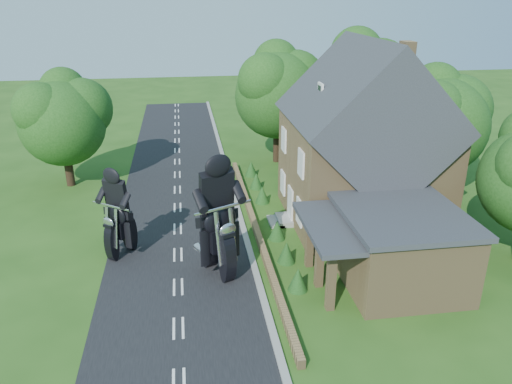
{
  "coord_description": "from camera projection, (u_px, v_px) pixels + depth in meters",
  "views": [
    {
      "loc": [
        0.64,
        -19.58,
        12.44
      ],
      "look_at": [
        4.16,
        4.0,
        2.8
      ],
      "focal_mm": 35.0,
      "sensor_mm": 36.0,
      "label": 1
    }
  ],
  "objects": [
    {
      "name": "shrub_b",
      "position": [
        286.0,
        252.0,
        24.42
      ],
      "size": [
        0.9,
        0.9,
        1.1
      ],
      "primitive_type": "cone",
      "color": "#163E13",
      "rests_on": "ground"
    },
    {
      "name": "tree_behind_left",
      "position": [
        283.0,
        88.0,
        37.2
      ],
      "size": [
        6.94,
        6.4,
        9.16
      ],
      "color": "black",
      "rests_on": "ground"
    },
    {
      "name": "shrub_f",
      "position": [
        251.0,
        169.0,
        35.88
      ],
      "size": [
        0.9,
        0.9,
        1.1
      ],
      "primitive_type": "cone",
      "color": "#163E13",
      "rests_on": "ground"
    },
    {
      "name": "annex",
      "position": [
        397.0,
        246.0,
        22.48
      ],
      "size": [
        7.05,
        5.94,
        3.44
      ],
      "color": "olive",
      "rests_on": "ground"
    },
    {
      "name": "kerb",
      "position": [
        258.0,
        280.0,
        23.0
      ],
      "size": [
        0.3,
        80.0,
        0.12
      ],
      "primitive_type": "cube",
      "color": "gray",
      "rests_on": "ground"
    },
    {
      "name": "tree_far_road",
      "position": [
        67.0,
        115.0,
        32.71
      ],
      "size": [
        6.08,
        5.6,
        7.84
      ],
      "color": "black",
      "rests_on": "ground"
    },
    {
      "name": "shrub_e",
      "position": [
        256.0,
        181.0,
        33.59
      ],
      "size": [
        0.9,
        0.9,
        1.1
      ],
      "primitive_type": "cone",
      "color": "#163E13",
      "rests_on": "ground"
    },
    {
      "name": "house",
      "position": [
        363.0,
        147.0,
        27.84
      ],
      "size": [
        9.54,
        8.64,
        10.24
      ],
      "color": "olive",
      "rests_on": "ground"
    },
    {
      "name": "tree_house_right",
      "position": [
        445.0,
        117.0,
        30.76
      ],
      "size": [
        6.51,
        6.0,
        8.4
      ],
      "color": "black",
      "rests_on": "ground"
    },
    {
      "name": "ground",
      "position": [
        178.0,
        287.0,
        22.53
      ],
      "size": [
        120.0,
        120.0,
        0.0
      ],
      "primitive_type": "plane",
      "color": "#234A14",
      "rests_on": "ground"
    },
    {
      "name": "motorcycle_lead",
      "position": [
        219.0,
        257.0,
        23.28
      ],
      "size": [
        1.25,
        1.94,
        1.79
      ],
      "primitive_type": null,
      "rotation": [
        0.0,
        0.0,
        3.58
      ],
      "color": "black",
      "rests_on": "ground"
    },
    {
      "name": "motorcycle_follow",
      "position": [
        121.0,
        242.0,
        25.02
      ],
      "size": [
        1.2,
        1.45,
        1.41
      ],
      "primitive_type": null,
      "rotation": [
        0.0,
        0.0,
        2.51
      ],
      "color": "black",
      "rests_on": "ground"
    },
    {
      "name": "shrub_c",
      "position": [
        277.0,
        230.0,
        26.71
      ],
      "size": [
        0.9,
        0.9,
        1.1
      ],
      "primitive_type": "cone",
      "color": "#163E13",
      "rests_on": "ground"
    },
    {
      "name": "tree_behind_house",
      "position": [
        365.0,
        81.0,
        36.93
      ],
      "size": [
        7.81,
        7.2,
        10.08
      ],
      "color": "black",
      "rests_on": "ground"
    },
    {
      "name": "garden_wall",
      "position": [
        256.0,
        229.0,
        27.63
      ],
      "size": [
        0.3,
        22.0,
        0.4
      ],
      "primitive_type": "cube",
      "color": "olive",
      "rests_on": "ground"
    },
    {
      "name": "road",
      "position": [
        178.0,
        287.0,
        22.52
      ],
      "size": [
        7.0,
        80.0,
        0.02
      ],
      "primitive_type": "cube",
      "color": "black",
      "rests_on": "ground"
    },
    {
      "name": "shrub_a",
      "position": [
        298.0,
        279.0,
        22.13
      ],
      "size": [
        0.9,
        0.9,
        1.1
      ],
      "primitive_type": "cone",
      "color": "#163E13",
      "rests_on": "ground"
    },
    {
      "name": "shrub_d",
      "position": [
        262.0,
        195.0,
        31.3
      ],
      "size": [
        0.9,
        0.9,
        1.1
      ],
      "primitive_type": "cone",
      "color": "#163E13",
      "rests_on": "ground"
    }
  ]
}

